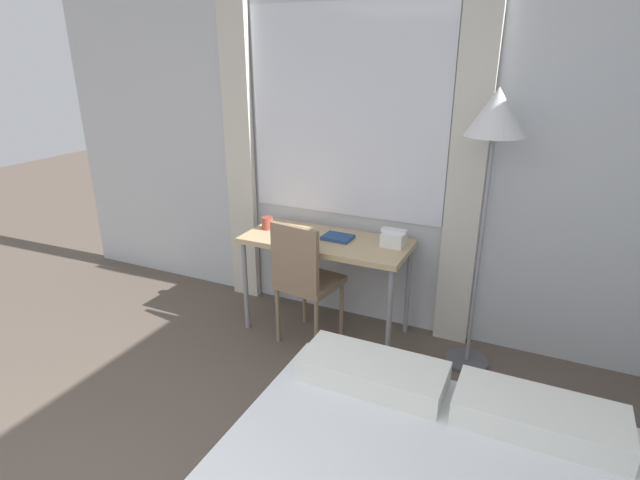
{
  "coord_description": "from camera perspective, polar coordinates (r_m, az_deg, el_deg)",
  "views": [
    {
      "loc": [
        1.33,
        -0.19,
        2.02
      ],
      "look_at": [
        0.08,
        2.5,
        0.9
      ],
      "focal_mm": 28.0,
      "sensor_mm": 36.0,
      "label": 1
    }
  ],
  "objects": [
    {
      "name": "telephone",
      "position": [
        3.53,
        8.44,
        0.23
      ],
      "size": [
        0.18,
        0.16,
        0.12
      ],
      "color": "white",
      "rests_on": "desk"
    },
    {
      "name": "desk_chair",
      "position": [
        3.54,
        -1.83,
        -4.13
      ],
      "size": [
        0.45,
        0.45,
        0.94
      ],
      "rotation": [
        0.0,
        0.0,
        -0.15
      ],
      "color": "#8C7259",
      "rests_on": "ground_plane"
    },
    {
      "name": "mug",
      "position": [
        3.83,
        -6.03,
        1.93
      ],
      "size": [
        0.09,
        0.09,
        0.09
      ],
      "color": "#993F33",
      "rests_on": "desk"
    },
    {
      "name": "wall_back_with_window",
      "position": [
        3.75,
        3.71,
        10.35
      ],
      "size": [
        5.53,
        0.13,
        2.7
      ],
      "color": "silver",
      "rests_on": "ground_plane"
    },
    {
      "name": "book",
      "position": [
        3.62,
        2.04,
        0.32
      ],
      "size": [
        0.22,
        0.17,
        0.02
      ],
      "rotation": [
        0.0,
        0.0,
        -0.04
      ],
      "color": "navy",
      "rests_on": "desk"
    },
    {
      "name": "standing_lamp",
      "position": [
        3.14,
        19.26,
        11.21
      ],
      "size": [
        0.35,
        0.35,
        1.84
      ],
      "color": "#4C4C51",
      "rests_on": "ground_plane"
    },
    {
      "name": "desk",
      "position": [
        3.65,
        0.72,
        -0.85
      ],
      "size": [
        1.22,
        0.54,
        0.75
      ],
      "color": "tan",
      "rests_on": "ground_plane"
    }
  ]
}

